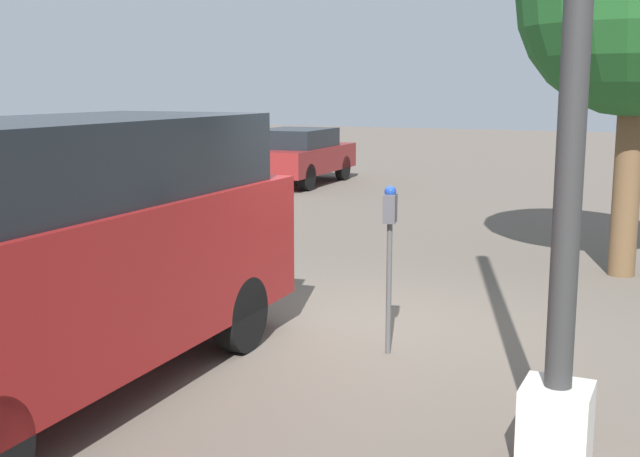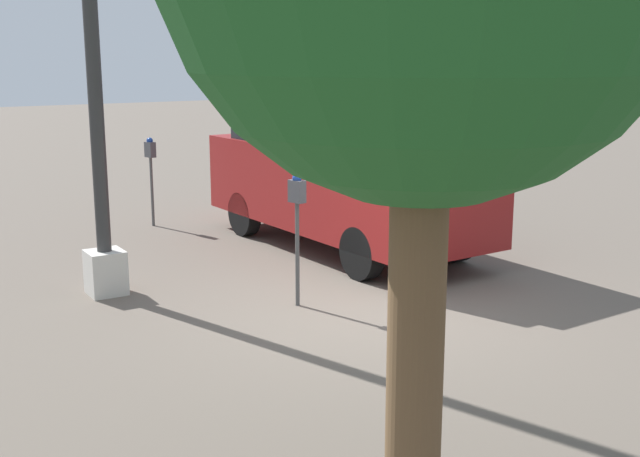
% 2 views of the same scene
% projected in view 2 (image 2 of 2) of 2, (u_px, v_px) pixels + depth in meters
% --- Properties ---
extents(ground_plane, '(80.00, 80.00, 0.00)m').
position_uv_depth(ground_plane, '(365.00, 310.00, 9.33)').
color(ground_plane, '#60564C').
extents(parking_meter_near, '(0.22, 0.15, 1.58)m').
position_uv_depth(parking_meter_near, '(297.00, 209.00, 9.28)').
color(parking_meter_near, '#4C4C4C').
rests_on(parking_meter_near, ground).
extents(parking_meter_far, '(0.22, 0.15, 1.53)m').
position_uv_depth(parking_meter_far, '(151.00, 161.00, 13.67)').
color(parking_meter_far, '#4C4C4C').
rests_on(parking_meter_far, ground).
extents(lamp_post, '(0.44, 0.44, 6.31)m').
position_uv_depth(lamp_post, '(96.00, 112.00, 9.50)').
color(lamp_post, beige).
rests_on(lamp_post, ground).
extents(parked_van, '(5.20, 2.08, 2.22)m').
position_uv_depth(parked_van, '(344.00, 170.00, 12.08)').
color(parked_van, maroon).
rests_on(parked_van, ground).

